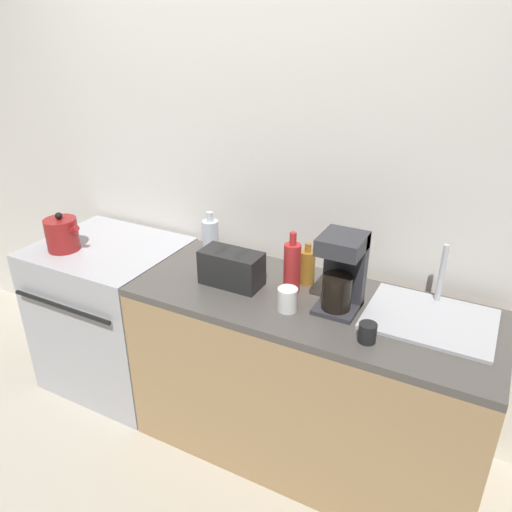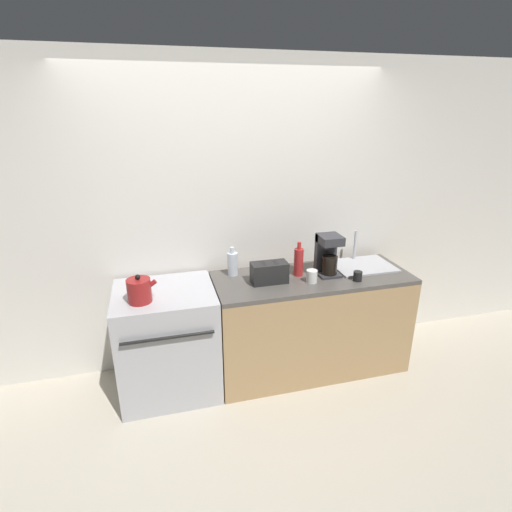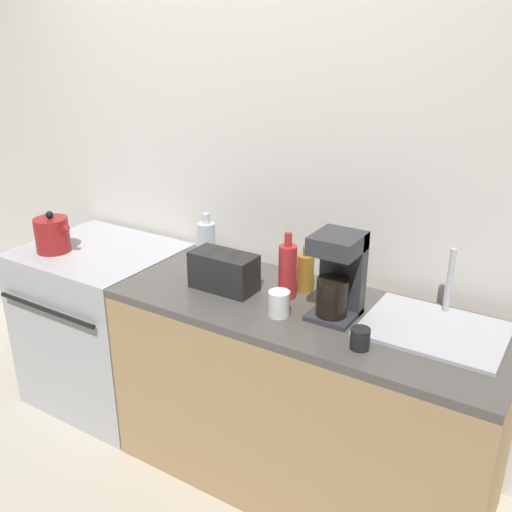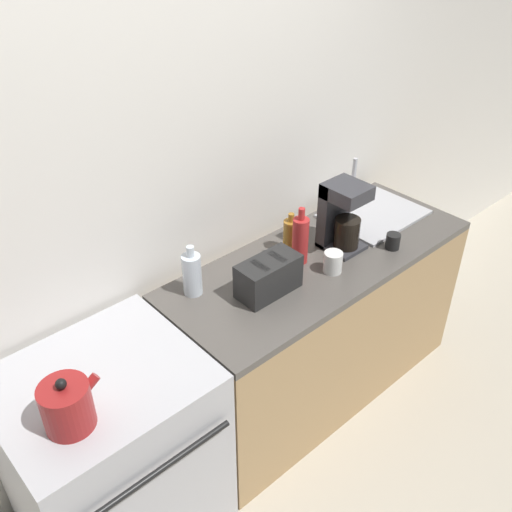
# 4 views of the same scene
# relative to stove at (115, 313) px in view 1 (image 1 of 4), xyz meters

# --- Properties ---
(ground_plane) EXTENTS (12.00, 12.00, 0.00)m
(ground_plane) POSITION_rel_stove_xyz_m (0.63, -0.33, -0.45)
(ground_plane) COLOR beige
(wall_back) EXTENTS (8.00, 0.05, 2.60)m
(wall_back) POSITION_rel_stove_xyz_m (0.63, 0.39, 0.85)
(wall_back) COLOR silver
(wall_back) RESTS_ON ground_plane
(stove) EXTENTS (0.76, 0.70, 0.88)m
(stove) POSITION_rel_stove_xyz_m (0.00, 0.00, 0.00)
(stove) COLOR #B7B7BC
(stove) RESTS_ON ground_plane
(counter_block) EXTENTS (1.64, 0.64, 0.88)m
(counter_block) POSITION_rel_stove_xyz_m (1.21, -0.01, -0.01)
(counter_block) COLOR tan
(counter_block) RESTS_ON ground_plane
(kettle) EXTENTS (0.21, 0.17, 0.21)m
(kettle) POSITION_rel_stove_xyz_m (-0.17, -0.13, 0.52)
(kettle) COLOR maroon
(kettle) RESTS_ON stove
(toaster) EXTENTS (0.29, 0.14, 0.16)m
(toaster) POSITION_rel_stove_xyz_m (0.83, -0.04, 0.51)
(toaster) COLOR black
(toaster) RESTS_ON counter_block
(coffee_maker) EXTENTS (0.18, 0.20, 0.34)m
(coffee_maker) POSITION_rel_stove_xyz_m (1.34, -0.00, 0.61)
(coffee_maker) COLOR #333338
(coffee_maker) RESTS_ON counter_block
(sink_tray) EXTENTS (0.52, 0.40, 0.28)m
(sink_tray) POSITION_rel_stove_xyz_m (1.71, 0.07, 0.44)
(sink_tray) COLOR #B7B7BC
(sink_tray) RESTS_ON counter_block
(bottle_amber) EXTENTS (0.07, 0.07, 0.20)m
(bottle_amber) POSITION_rel_stove_xyz_m (1.14, 0.13, 0.51)
(bottle_amber) COLOR #9E6B23
(bottle_amber) RESTS_ON counter_block
(bottle_red) EXTENTS (0.08, 0.08, 0.29)m
(bottle_red) POSITION_rel_stove_xyz_m (1.10, 0.03, 0.55)
(bottle_red) COLOR #B72828
(bottle_red) RESTS_ON counter_block
(bottle_clear) EXTENTS (0.08, 0.08, 0.24)m
(bottle_clear) POSITION_rel_stove_xyz_m (0.58, 0.17, 0.53)
(bottle_clear) COLOR silver
(bottle_clear) RESTS_ON counter_block
(cup_white) EXTENTS (0.09, 0.09, 0.10)m
(cup_white) POSITION_rel_stove_xyz_m (1.15, -0.13, 0.48)
(cup_white) COLOR white
(cup_white) RESTS_ON counter_block
(cup_black) EXTENTS (0.07, 0.07, 0.08)m
(cup_black) POSITION_rel_stove_xyz_m (1.52, -0.20, 0.47)
(cup_black) COLOR black
(cup_black) RESTS_ON counter_block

